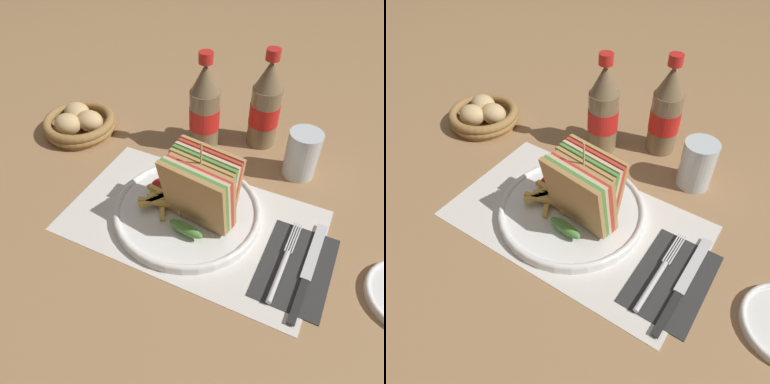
# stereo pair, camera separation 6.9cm
# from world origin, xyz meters

# --- Properties ---
(ground_plane) EXTENTS (4.00, 4.00, 0.00)m
(ground_plane) POSITION_xyz_m (0.00, 0.00, 0.00)
(ground_plane) COLOR #9E754C
(placemat) EXTENTS (0.47, 0.27, 0.00)m
(placemat) POSITION_xyz_m (0.05, 0.00, 0.00)
(placemat) COLOR silver
(placemat) RESTS_ON ground_plane
(plate_main) EXTENTS (0.28, 0.28, 0.02)m
(plate_main) POSITION_xyz_m (0.03, 0.01, 0.01)
(plate_main) COLOR white
(plate_main) RESTS_ON ground_plane
(club_sandwich) EXTENTS (0.14, 0.12, 0.17)m
(club_sandwich) POSITION_xyz_m (0.06, 0.00, 0.08)
(club_sandwich) COLOR tan
(club_sandwich) RESTS_ON plate_main
(fries_pile) EXTENTS (0.09, 0.07, 0.02)m
(fries_pile) POSITION_xyz_m (-0.01, -0.00, 0.03)
(fries_pile) COLOR gold
(fries_pile) RESTS_ON plate_main
(ketchup_blob) EXTENTS (0.05, 0.04, 0.02)m
(ketchup_blob) POSITION_xyz_m (-0.04, 0.03, 0.03)
(ketchup_blob) COLOR maroon
(ketchup_blob) RESTS_ON plate_main
(napkin) EXTENTS (0.11, 0.17, 0.00)m
(napkin) POSITION_xyz_m (0.24, -0.02, 0.00)
(napkin) COLOR #2D2D2D
(napkin) RESTS_ON ground_plane
(fork) EXTENTS (0.02, 0.17, 0.01)m
(fork) POSITION_xyz_m (0.22, -0.03, 0.01)
(fork) COLOR silver
(fork) RESTS_ON napkin
(knife) EXTENTS (0.02, 0.21, 0.00)m
(knife) POSITION_xyz_m (0.26, -0.02, 0.01)
(knife) COLOR black
(knife) RESTS_ON napkin
(coke_bottle_near) EXTENTS (0.07, 0.07, 0.22)m
(coke_bottle_near) POSITION_xyz_m (-0.03, 0.22, 0.09)
(coke_bottle_near) COLOR #7A6647
(coke_bottle_near) RESTS_ON ground_plane
(coke_bottle_far) EXTENTS (0.07, 0.07, 0.22)m
(coke_bottle_far) POSITION_xyz_m (0.08, 0.29, 0.09)
(coke_bottle_far) COLOR #7A6647
(coke_bottle_far) RESTS_ON ground_plane
(glass_near) EXTENTS (0.07, 0.07, 0.10)m
(glass_near) POSITION_xyz_m (0.19, 0.22, 0.05)
(glass_near) COLOR silver
(glass_near) RESTS_ON ground_plane
(bread_basket) EXTENTS (0.17, 0.17, 0.06)m
(bread_basket) POSITION_xyz_m (-0.32, 0.14, 0.02)
(bread_basket) COLOR olive
(bread_basket) RESTS_ON ground_plane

